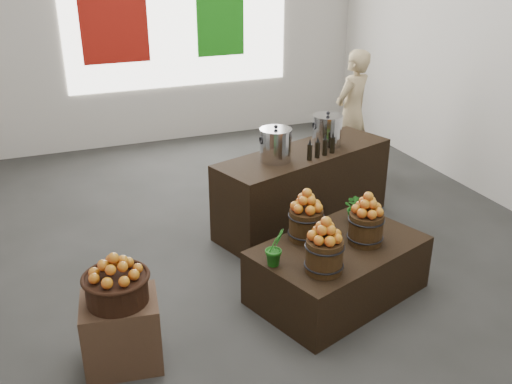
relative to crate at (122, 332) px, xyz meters
name	(u,v)px	position (x,y,z in m)	size (l,w,h in m)	color
ground	(249,246)	(1.42, 1.23, -0.26)	(7.00, 7.00, 0.00)	#323230
back_wall	(156,0)	(1.42, 4.73, 1.74)	(6.00, 0.04, 4.00)	#BBB6AD
deco_red_left	(113,10)	(0.82, 4.70, 1.64)	(0.90, 0.04, 1.40)	maroon
deco_green_right	(220,20)	(2.32, 4.70, 1.44)	(0.70, 0.04, 1.00)	#197D13
crate	(122,332)	(0.00, 0.00, 0.00)	(0.52, 0.42, 0.52)	#523726
wicker_basket	(117,289)	(0.00, 0.00, 0.35)	(0.42, 0.42, 0.19)	black
apples_in_basket	(114,266)	(0.00, 0.00, 0.53)	(0.32, 0.32, 0.17)	#A40513
display_table	(338,270)	(1.81, 0.19, -0.02)	(1.39, 0.86, 0.48)	black
apple_bucket_front_left	(324,256)	(1.50, -0.12, 0.35)	(0.28, 0.28, 0.26)	#34200E
apples_in_bucket_front_left	(326,229)	(1.50, -0.12, 0.57)	(0.21, 0.21, 0.19)	#A40513
apple_bucket_front_right	(366,228)	(2.02, 0.15, 0.35)	(0.28, 0.28, 0.26)	#34200E
apples_in_bucket_front_right	(368,204)	(2.02, 0.15, 0.57)	(0.21, 0.21, 0.19)	#A40513
apple_bucket_rear	(306,225)	(1.60, 0.39, 0.35)	(0.28, 0.28, 0.26)	#34200E
apples_in_bucket_rear	(307,200)	(1.60, 0.39, 0.57)	(0.21, 0.21, 0.19)	#A40513
herb_garnish_right	(358,207)	(2.15, 0.50, 0.36)	(0.25, 0.22, 0.28)	#165511
herb_garnish_left	(275,247)	(1.20, 0.10, 0.37)	(0.16, 0.13, 0.30)	#165511
counter	(304,188)	(2.13, 1.51, 0.14)	(1.95, 0.62, 0.80)	black
stock_pot_left	(276,146)	(1.75, 1.38, 0.69)	(0.30, 0.30, 0.30)	silver
stock_pot_center	(327,131)	(2.42, 1.60, 0.69)	(0.30, 0.30, 0.30)	silver
oil_cruets	(319,146)	(2.19, 1.32, 0.65)	(0.28, 0.05, 0.22)	black
shopper	(352,113)	(3.33, 2.62, 0.52)	(0.57, 0.37, 1.56)	tan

